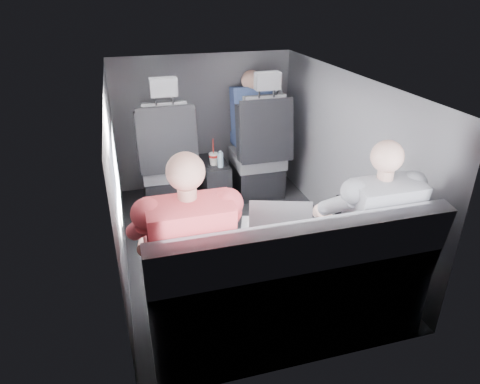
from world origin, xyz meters
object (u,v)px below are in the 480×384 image
object	(u,v)px
laptop_black	(352,216)
passenger_rear_left	(188,254)
laptop_silver	(274,226)
passenger_front_right	(251,117)
passenger_rear_right	(365,228)
center_console	(214,180)
water_bottle	(220,160)
front_seat_left	(168,168)
laptop_white	(174,243)
front_seat_right	(259,158)
soda_cup	(213,159)
rear_bench	(287,296)

from	to	relation	value
laptop_black	passenger_rear_left	distance (m)	1.08
laptop_black	passenger_rear_left	xyz separation A→B (m)	(-1.07, -0.15, 0.01)
passenger_rear_left	laptop_silver	bearing A→B (deg)	16.70
passenger_front_right	passenger_rear_left	bearing A→B (deg)	-115.69
passenger_rear_right	passenger_front_right	bearing A→B (deg)	92.22
center_console	water_bottle	distance (m)	0.31
front_seat_left	laptop_white	xyz separation A→B (m)	(-0.16, -1.67, 0.23)
laptop_silver	passenger_rear_left	world-z (taller)	passenger_rear_left
front_seat_left	laptop_silver	distance (m)	1.72
front_seat_left	passenger_front_right	xyz separation A→B (m)	(0.89, 0.26, 0.35)
front_seat_right	soda_cup	bearing A→B (deg)	-173.23
soda_cup	center_console	bearing A→B (deg)	76.21
center_console	laptop_black	world-z (taller)	laptop_black
soda_cup	passenger_rear_right	size ratio (longest dim) A/B	0.22
rear_bench	laptop_black	xyz separation A→B (m)	(0.52, 0.25, 0.32)
center_console	front_seat_left	bearing A→B (deg)	-174.93
laptop_silver	passenger_rear_left	bearing A→B (deg)	-163.30
front_seat_left	passenger_rear_right	world-z (taller)	front_seat_left
front_seat_left	center_console	size ratio (longest dim) A/B	2.64
passenger_rear_left	passenger_front_right	bearing A→B (deg)	64.31
front_seat_right	center_console	distance (m)	0.49
front_seat_left	passenger_rear_left	bearing A→B (deg)	-93.31
laptop_white	passenger_rear_left	size ratio (longest dim) A/B	0.30
rear_bench	passenger_front_right	world-z (taller)	passenger_front_right
front_seat_left	rear_bench	world-z (taller)	front_seat_left
front_seat_right	laptop_white	distance (m)	1.99
center_console	soda_cup	xyz separation A→B (m)	(-0.02, -0.10, 0.27)
rear_bench	laptop_silver	world-z (taller)	rear_bench
front_seat_right	laptop_black	distance (m)	1.67
front_seat_right	water_bottle	xyz separation A→B (m)	(-0.42, -0.11, 0.07)
front_seat_left	passenger_rear_left	distance (m)	1.83
front_seat_right	laptop_white	size ratio (longest dim) A/B	3.32
passenger_front_right	laptop_silver	bearing A→B (deg)	-103.07
passenger_rear_left	passenger_rear_right	bearing A→B (deg)	0.04
front_seat_right	laptop_white	bearing A→B (deg)	-122.41
laptop_silver	passenger_front_right	bearing A→B (deg)	76.93
front_seat_left	passenger_rear_left	xyz separation A→B (m)	(-0.10, -1.81, 0.24)
front_seat_left	soda_cup	size ratio (longest dim) A/B	4.76
center_console	passenger_front_right	world-z (taller)	passenger_front_right
rear_bench	soda_cup	distance (m)	1.85
passenger_rear_right	passenger_rear_left	bearing A→B (deg)	-179.96
front_seat_left	center_console	xyz separation A→B (m)	(0.45, 0.04, -0.20)
laptop_white	passenger_front_right	xyz separation A→B (m)	(1.05, 1.93, 0.11)
soda_cup	water_bottle	bearing A→B (deg)	-43.63
passenger_rear_left	center_console	bearing A→B (deg)	73.29
laptop_black	passenger_rear_left	world-z (taller)	passenger_rear_left
rear_bench	center_console	bearing A→B (deg)	90.00
laptop_white	passenger_front_right	size ratio (longest dim) A/B	0.49
laptop_black	passenger_rear_left	bearing A→B (deg)	-171.98
water_bottle	passenger_rear_left	bearing A→B (deg)	-109.00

